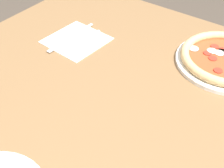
% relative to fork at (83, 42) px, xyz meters
% --- Properties ---
extents(dining_table, '(1.14, 1.10, 0.74)m').
position_rel_fork_xyz_m(dining_table, '(-0.24, 0.17, -0.10)').
color(dining_table, olive).
rests_on(dining_table, ground_plane).
extents(napkin, '(0.19, 0.19, 0.00)m').
position_rel_fork_xyz_m(napkin, '(0.03, 0.00, -0.00)').
color(napkin, white).
rests_on(napkin, dining_table).
extents(fork, '(0.02, 0.18, 0.00)m').
position_rel_fork_xyz_m(fork, '(0.00, 0.00, 0.00)').
color(fork, silver).
rests_on(fork, napkin).
extents(knife, '(0.02, 0.22, 0.01)m').
position_rel_fork_xyz_m(knife, '(0.05, -0.01, -0.00)').
color(knife, silver).
rests_on(knife, napkin).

